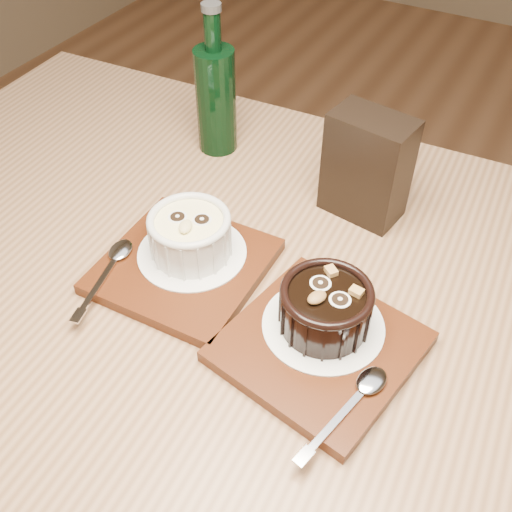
{
  "coord_description": "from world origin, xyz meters",
  "views": [
    {
      "loc": [
        0.13,
        -0.68,
        1.26
      ],
      "look_at": [
        -0.09,
        -0.28,
        0.81
      ],
      "focal_mm": 42.0,
      "sensor_mm": 36.0,
      "label": 1
    }
  ],
  "objects_px": {
    "ramekin_white": "(190,233)",
    "table": "(252,349)",
    "green_bottle": "(216,97)",
    "tray_right": "(319,347)",
    "condiment_stand": "(367,167)",
    "tray_left": "(184,266)",
    "ramekin_dark": "(326,306)"
  },
  "relations": [
    {
      "from": "ramekin_white",
      "to": "tray_right",
      "type": "bearing_deg",
      "value": -33.52
    },
    {
      "from": "green_bottle",
      "to": "tray_right",
      "type": "bearing_deg",
      "value": -43.12
    },
    {
      "from": "ramekin_white",
      "to": "green_bottle",
      "type": "height_order",
      "value": "green_bottle"
    },
    {
      "from": "tray_right",
      "to": "ramekin_dark",
      "type": "bearing_deg",
      "value": 105.89
    },
    {
      "from": "table",
      "to": "ramekin_dark",
      "type": "xyz_separation_m",
      "value": [
        0.09,
        -0.0,
        0.14
      ]
    },
    {
      "from": "tray_right",
      "to": "table",
      "type": "bearing_deg",
      "value": 164.67
    },
    {
      "from": "green_bottle",
      "to": "ramekin_white",
      "type": "bearing_deg",
      "value": -65.58
    },
    {
      "from": "table",
      "to": "ramekin_white",
      "type": "xyz_separation_m",
      "value": [
        -0.09,
        0.02,
        0.14
      ]
    },
    {
      "from": "ramekin_white",
      "to": "tray_right",
      "type": "distance_m",
      "value": 0.2
    },
    {
      "from": "table",
      "to": "ramekin_white",
      "type": "height_order",
      "value": "ramekin_white"
    },
    {
      "from": "condiment_stand",
      "to": "tray_left",
      "type": "bearing_deg",
      "value": -124.44
    },
    {
      "from": "condiment_stand",
      "to": "green_bottle",
      "type": "relative_size",
      "value": 0.66
    },
    {
      "from": "condiment_stand",
      "to": "tray_right",
      "type": "bearing_deg",
      "value": -78.45
    },
    {
      "from": "ramekin_white",
      "to": "condiment_stand",
      "type": "xyz_separation_m",
      "value": [
        0.14,
        0.19,
        0.02
      ]
    },
    {
      "from": "table",
      "to": "green_bottle",
      "type": "xyz_separation_m",
      "value": [
        -0.19,
        0.25,
        0.17
      ]
    },
    {
      "from": "ramekin_white",
      "to": "table",
      "type": "bearing_deg",
      "value": -32.16
    },
    {
      "from": "tray_right",
      "to": "ramekin_dark",
      "type": "distance_m",
      "value": 0.05
    },
    {
      "from": "table",
      "to": "green_bottle",
      "type": "height_order",
      "value": "green_bottle"
    },
    {
      "from": "table",
      "to": "green_bottle",
      "type": "relative_size",
      "value": 5.79
    },
    {
      "from": "table",
      "to": "tray_left",
      "type": "bearing_deg",
      "value": 177.7
    },
    {
      "from": "ramekin_white",
      "to": "tray_right",
      "type": "xyz_separation_m",
      "value": [
        0.19,
        -0.05,
        -0.04
      ]
    },
    {
      "from": "table",
      "to": "condiment_stand",
      "type": "relative_size",
      "value": 8.82
    },
    {
      "from": "ramekin_white",
      "to": "green_bottle",
      "type": "distance_m",
      "value": 0.25
    },
    {
      "from": "tray_left",
      "to": "ramekin_dark",
      "type": "bearing_deg",
      "value": -2.6
    },
    {
      "from": "tray_left",
      "to": "tray_right",
      "type": "relative_size",
      "value": 1.0
    },
    {
      "from": "condiment_stand",
      "to": "green_bottle",
      "type": "xyz_separation_m",
      "value": [
        -0.24,
        0.04,
        0.01
      ]
    },
    {
      "from": "ramekin_dark",
      "to": "condiment_stand",
      "type": "relative_size",
      "value": 0.69
    },
    {
      "from": "condiment_stand",
      "to": "green_bottle",
      "type": "height_order",
      "value": "green_bottle"
    },
    {
      "from": "tray_right",
      "to": "green_bottle",
      "type": "relative_size",
      "value": 0.84
    },
    {
      "from": "tray_left",
      "to": "ramekin_white",
      "type": "relative_size",
      "value": 1.87
    },
    {
      "from": "tray_left",
      "to": "condiment_stand",
      "type": "bearing_deg",
      "value": 55.56
    },
    {
      "from": "tray_left",
      "to": "condiment_stand",
      "type": "xyz_separation_m",
      "value": [
        0.14,
        0.21,
        0.06
      ]
    }
  ]
}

